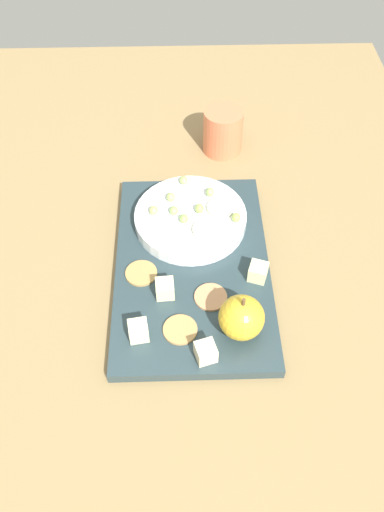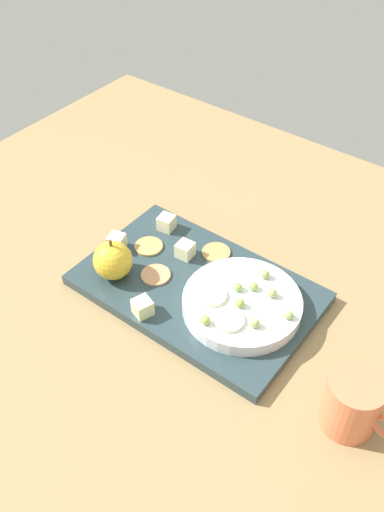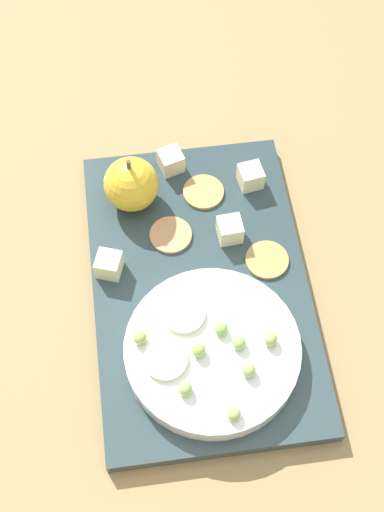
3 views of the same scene
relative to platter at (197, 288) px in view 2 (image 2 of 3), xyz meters
The scene contains 23 objects.
table 5.23cm from the platter, 132.19° to the right, with size 135.20×101.16×3.55cm, color olive.
platter is the anchor object (origin of this frame).
serving_dish 8.99cm from the platter, behind, with size 18.90×18.90×2.27cm, color white.
apple_whole 14.75cm from the platter, 27.58° to the left, with size 6.58×6.58×6.58cm, color gold.
apple_stem 16.29cm from the platter, 27.58° to the left, with size 0.50×0.50×1.20cm, color brown.
cheese_cube_0 15.54cm from the platter, 31.60° to the right, with size 2.74×2.74×2.74cm, color beige.
cheese_cube_1 16.96cm from the platter, ahead, with size 2.74×2.74×2.74cm, color beige.
cheese_cube_2 7.64cm from the platter, 36.34° to the right, with size 2.74×2.74×2.74cm, color beige.
cheese_cube_3 10.82cm from the platter, 72.93° to the left, with size 2.74×2.74×2.74cm, color beige.
cracker_0 8.41cm from the platter, 76.64° to the right, with size 5.04×5.04×0.40cm, color #A9864C.
cracker_1 12.61cm from the platter, ahead, with size 5.04×5.04×0.40cm, color tan.
cracker_2 7.36cm from the platter, 20.91° to the left, with size 5.04×5.04×0.40cm, color tan.
grape_0 10.95cm from the platter, 133.32° to the left, with size 1.63×1.47×1.50cm, color #97B253.
grape_1 10.13cm from the platter, 162.49° to the right, with size 1.63×1.47×1.40cm, color #8EBE5E.
grape_2 14.14cm from the platter, 165.40° to the left, with size 1.63×1.47×1.44cm, color #91B161.
grape_3 16.81cm from the platter, behind, with size 1.63×1.47×1.32cm, color #95B55F.
grape_4 13.17cm from the platter, 164.06° to the right, with size 1.63×1.47×1.51cm, color #98B262.
grape_5 10.13cm from the platter, behind, with size 1.63×1.47×1.55cm, color #98BC56.
grape_6 8.14cm from the platter, behind, with size 1.63×1.47×1.34cm, color #89B156.
grape_7 11.62cm from the platter, 145.51° to the right, with size 1.63×1.47×1.50cm, color #9EAD61.
apple_slice_0 11.46cm from the platter, 152.68° to the left, with size 4.59×4.59×0.60cm, color beige.
apple_slice_1 6.39cm from the platter, 152.66° to the left, with size 4.59×4.59×0.60cm, color beige.
cup 31.51cm from the platter, 167.40° to the left, with size 10.81×7.61×8.89cm.
Camera 2 is at (-34.35, 53.92, 71.59)cm, focal length 38.59 mm.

